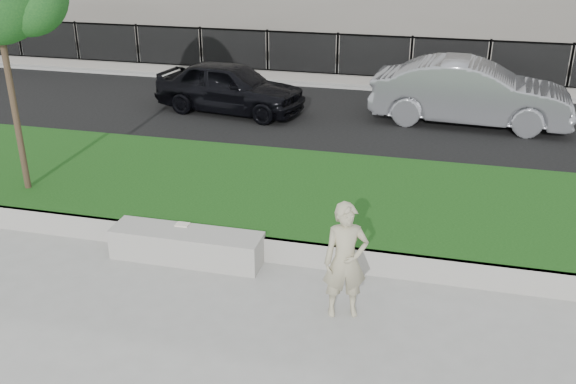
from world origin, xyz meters
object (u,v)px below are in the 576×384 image
(book, at_px, (182,224))
(car_dark, at_px, (230,87))
(stone_bench, at_px, (187,245))
(car_silver, at_px, (471,92))
(man, at_px, (345,261))

(book, bearing_deg, car_dark, 103.38)
(stone_bench, relative_size, car_silver, 0.49)
(book, xyz_separation_m, car_silver, (4.33, 7.90, 0.34))
(car_silver, bearing_deg, stone_bench, 156.22)
(stone_bench, distance_m, car_silver, 9.14)
(stone_bench, xyz_separation_m, book, (-0.13, 0.19, 0.25))
(car_dark, bearing_deg, car_silver, -76.32)
(book, bearing_deg, car_silver, 61.31)
(stone_bench, relative_size, book, 11.48)
(stone_bench, distance_m, man, 2.76)
(stone_bench, height_order, car_dark, car_dark)
(man, height_order, car_dark, man)
(car_dark, bearing_deg, stone_bench, -156.88)
(book, height_order, car_dark, car_dark)
(stone_bench, xyz_separation_m, man, (2.57, -0.84, 0.56))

